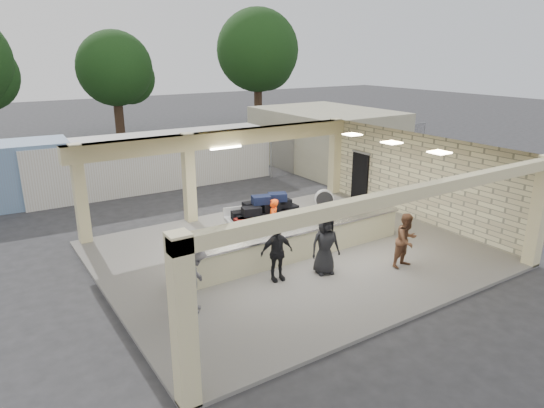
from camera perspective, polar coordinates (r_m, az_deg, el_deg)
ground at (r=16.21m, az=2.33°, el=-6.00°), size 120.00×120.00×0.00m
pavilion at (r=16.35m, az=1.65°, el=-0.72°), size 12.01×10.00×3.55m
baggage_counter at (r=15.61m, az=3.42°, el=-4.64°), size 8.20×0.58×0.98m
luggage_cart at (r=17.04m, az=-0.70°, el=-1.33°), size 3.00×2.20×1.59m
drum_fan at (r=20.28m, az=6.16°, el=0.56°), size 0.81×0.64×0.88m
baggage_handler at (r=16.63m, az=0.11°, el=-2.04°), size 0.61×0.65×1.59m
passenger_a at (r=15.38m, az=15.54°, el=-4.15°), size 0.86×0.42×1.71m
passenger_b at (r=13.97m, az=0.56°, el=-5.73°), size 1.04×0.50×1.71m
passenger_c at (r=12.51m, az=-9.06°, el=-8.74°), size 0.98×1.16×1.76m
passenger_d at (r=14.47m, az=6.28°, el=-4.76°), size 0.95×0.57×1.82m
car_white_a at (r=30.68m, az=2.99°, el=6.84°), size 5.80×3.93×1.52m
car_white_b at (r=33.59m, az=7.21°, el=7.74°), size 5.38×3.51×1.59m
car_dark at (r=31.29m, az=-7.71°, el=6.88°), size 4.49×3.87×1.47m
container_white at (r=24.64m, az=-13.81°, el=4.94°), size 11.98×2.66×2.59m
fence at (r=29.32m, az=9.84°, el=6.69°), size 12.06×0.06×2.03m
tree_mid at (r=39.81m, az=-17.61°, el=14.65°), size 6.00×5.60×8.00m
tree_right at (r=43.75m, az=-1.44°, el=17.27°), size 7.20×7.00×10.00m
adjacent_building at (r=28.99m, az=6.34°, el=7.82°), size 6.00×8.00×3.20m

